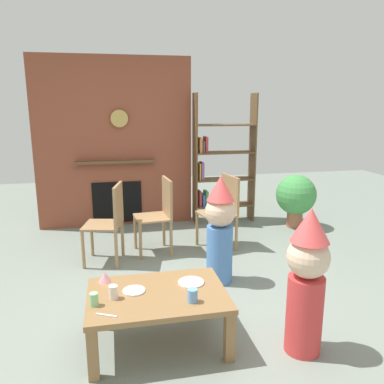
{
  "coord_description": "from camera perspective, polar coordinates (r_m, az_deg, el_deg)",
  "views": [
    {
      "loc": [
        -0.58,
        -3.05,
        1.77
      ],
      "look_at": [
        0.15,
        0.4,
        0.95
      ],
      "focal_mm": 36.22,
      "sensor_mm": 36.0,
      "label": 1
    }
  ],
  "objects": [
    {
      "name": "ground_plane",
      "position": [
        3.58,
        -1.08,
        -16.58
      ],
      "size": [
        12.0,
        12.0,
        0.0
      ],
      "primitive_type": "plane",
      "color": "gray"
    },
    {
      "name": "brick_fireplace_feature",
      "position": [
        5.68,
        -11.33,
        7.0
      ],
      "size": [
        2.2,
        0.28,
        2.4
      ],
      "color": "brown",
      "rests_on": "ground_plane"
    },
    {
      "name": "bookshelf",
      "position": [
        5.74,
        4.03,
        4.02
      ],
      "size": [
        0.9,
        0.28,
        1.9
      ],
      "color": "brown",
      "rests_on": "ground_plane"
    },
    {
      "name": "coffee_table",
      "position": [
        2.97,
        -5.1,
        -15.62
      ],
      "size": [
        1.01,
        0.71,
        0.41
      ],
      "color": "olive",
      "rests_on": "ground_plane"
    },
    {
      "name": "paper_cup_near_left",
      "position": [
        2.79,
        0.08,
        -14.99
      ],
      "size": [
        0.07,
        0.07,
        0.1
      ],
      "primitive_type": "cylinder",
      "color": "#669EE0",
      "rests_on": "coffee_table"
    },
    {
      "name": "paper_cup_near_right",
      "position": [
        2.89,
        -11.5,
        -14.25
      ],
      "size": [
        0.06,
        0.06,
        0.1
      ],
      "primitive_type": "cylinder",
      "color": "silver",
      "rests_on": "coffee_table"
    },
    {
      "name": "paper_cup_center",
      "position": [
        2.83,
        -14.24,
        -15.07
      ],
      "size": [
        0.06,
        0.06,
        0.09
      ],
      "primitive_type": "cylinder",
      "color": "#8CD18C",
      "rests_on": "coffee_table"
    },
    {
      "name": "paper_plate_front",
      "position": [
        2.98,
        -8.54,
        -14.17
      ],
      "size": [
        0.17,
        0.17,
        0.01
      ],
      "primitive_type": "cylinder",
      "color": "white",
      "rests_on": "coffee_table"
    },
    {
      "name": "paper_plate_rear",
      "position": [
        3.07,
        -0.13,
        -13.15
      ],
      "size": [
        0.2,
        0.2,
        0.01
      ],
      "primitive_type": "cylinder",
      "color": "white",
      "rests_on": "coffee_table"
    },
    {
      "name": "birthday_cake_slice",
      "position": [
        3.15,
        -12.72,
        -12.09
      ],
      "size": [
        0.1,
        0.1,
        0.08
      ],
      "primitive_type": "cone",
      "color": "pink",
      "rests_on": "coffee_table"
    },
    {
      "name": "table_fork",
      "position": [
        2.72,
        -12.5,
        -17.29
      ],
      "size": [
        0.14,
        0.08,
        0.01
      ],
      "primitive_type": "cube",
      "rotation": [
        0.0,
        0.0,
        2.69
      ],
      "color": "silver",
      "rests_on": "coffee_table"
    },
    {
      "name": "child_with_cone_hat",
      "position": [
        2.89,
        16.55,
        -12.05
      ],
      "size": [
        0.3,
        0.3,
        1.08
      ],
      "rotation": [
        0.0,
        0.0,
        2.85
      ],
      "color": "#D13838",
      "rests_on": "ground_plane"
    },
    {
      "name": "child_in_pink",
      "position": [
        3.83,
        4.14,
        -5.16
      ],
      "size": [
        0.3,
        0.3,
        1.09
      ],
      "rotation": [
        0.0,
        0.0,
        -2.25
      ],
      "color": "#4C7FC6",
      "rests_on": "ground_plane"
    },
    {
      "name": "dining_chair_left",
      "position": [
        4.39,
        -11.91,
        -3.89
      ],
      "size": [
        0.48,
        0.48,
        0.9
      ],
      "rotation": [
        0.0,
        0.0,
        2.92
      ],
      "color": "#9E7A51",
      "rests_on": "ground_plane"
    },
    {
      "name": "dining_chair_middle",
      "position": [
        4.62,
        -4.76,
        -2.8
      ],
      "size": [
        0.44,
        0.44,
        0.9
      ],
      "rotation": [
        0.0,
        0.0,
        3.24
      ],
      "color": "#9E7A51",
      "rests_on": "ground_plane"
    },
    {
      "name": "dining_chair_right",
      "position": [
        4.77,
        4.64,
        -2.27
      ],
      "size": [
        0.47,
        0.47,
        0.9
      ],
      "rotation": [
        0.0,
        0.0,
        3.35
      ],
      "color": "#9E7A51",
      "rests_on": "ground_plane"
    },
    {
      "name": "potted_plant_tall",
      "position": [
        5.74,
        15.06,
        -0.58
      ],
      "size": [
        0.57,
        0.57,
        0.77
      ],
      "color": "#9E5B42",
      "rests_on": "ground_plane"
    }
  ]
}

